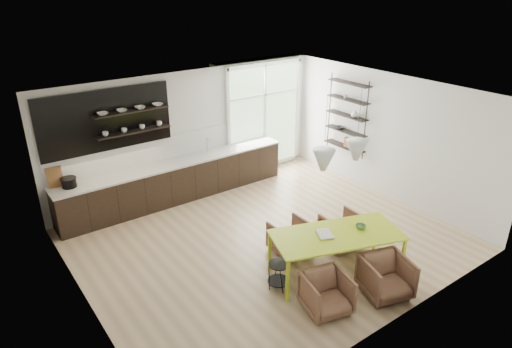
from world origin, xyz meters
name	(u,v)px	position (x,y,z in m)	size (l,w,h in m)	color
room	(258,149)	(0.58, 1.10, 1.46)	(7.02, 6.01, 2.91)	#D0AF89
kitchen_run	(172,176)	(-0.70, 2.69, 0.60)	(5.54, 0.69, 2.75)	black
right_shelving	(347,118)	(3.36, 1.17, 1.65)	(0.26, 1.22, 1.90)	black
dining_table	(337,237)	(0.28, -1.60, 0.75)	(2.42, 1.67, 0.81)	#BADA1E
armchair_back_left	(290,237)	(0.09, -0.60, 0.31)	(0.67, 0.69, 0.63)	brown
armchair_back_right	(342,231)	(1.05, -1.03, 0.33)	(0.70, 0.72, 0.66)	brown
armchair_front_left	(326,293)	(-0.52, -2.21, 0.32)	(0.68, 0.70, 0.64)	brown
armchair_front_right	(386,277)	(0.54, -2.50, 0.34)	(0.73, 0.75, 0.68)	brown
wire_stool	(279,272)	(-0.76, -1.33, 0.31)	(0.38, 0.38, 0.48)	black
table_book	(318,235)	(-0.02, -1.44, 0.83)	(0.25, 0.33, 0.03)	white
table_bowl	(361,227)	(0.76, -1.70, 0.84)	(0.18, 0.18, 0.06)	#518549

